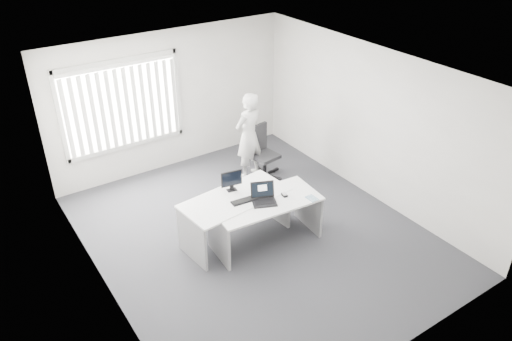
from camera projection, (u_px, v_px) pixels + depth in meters
ground at (255, 234)px, 8.40m from camera, size 6.00×6.00×0.00m
wall_back at (171, 101)px, 9.86m from camera, size 5.00×0.02×2.80m
wall_front at (405, 269)px, 5.54m from camera, size 5.00×0.02×2.80m
wall_left at (96, 213)px, 6.49m from camera, size 0.02×6.00×2.80m
wall_right at (371, 124)px, 8.91m from camera, size 0.02×6.00×2.80m
ceiling at (255, 74)px, 7.01m from camera, size 5.00×6.00×0.02m
window at (122, 105)px, 9.28m from camera, size 2.32×0.06×1.76m
blinds at (124, 108)px, 9.25m from camera, size 2.20×0.10×1.50m
desk_near at (266, 212)px, 7.95m from camera, size 1.79×0.94×0.79m
desk_far at (235, 209)px, 8.03m from camera, size 1.83×1.00×0.80m
office_chair at (263, 161)px, 9.92m from camera, size 0.69×0.69×1.07m
person at (249, 136)px, 9.65m from camera, size 0.71×0.54×1.76m
laptop at (264, 195)px, 7.71m from camera, size 0.47×0.45×0.29m
paper_sheet at (284, 198)px, 7.91m from camera, size 0.36×0.28×0.00m
mouse at (284, 194)px, 7.96m from camera, size 0.09×0.13×0.05m
booklet at (312, 198)px, 7.90m from camera, size 0.14×0.20×0.01m
keyboard at (244, 201)px, 7.81m from camera, size 0.44×0.18×0.02m
monitor at (232, 181)px, 8.01m from camera, size 0.37×0.16×0.35m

